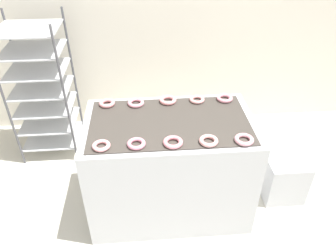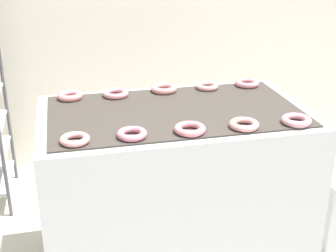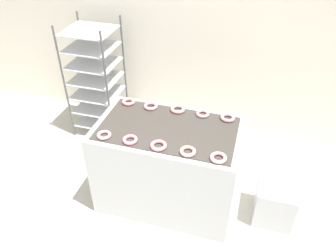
% 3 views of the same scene
% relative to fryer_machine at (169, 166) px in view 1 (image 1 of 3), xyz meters
% --- Properties ---
extents(wall_back, '(8.00, 0.05, 2.80)m').
position_rel_fryer_machine_xyz_m(wall_back, '(-0.00, 1.47, 0.93)').
color(wall_back, silver).
rests_on(wall_back, ground_plane).
extents(fryer_machine, '(1.36, 0.81, 0.94)m').
position_rel_fryer_machine_xyz_m(fryer_machine, '(0.00, 0.00, 0.00)').
color(fryer_machine, '#B7BABF').
rests_on(fryer_machine, ground_plane).
extents(baking_rack_cart, '(0.60, 0.56, 1.51)m').
position_rel_fryer_machine_xyz_m(baking_rack_cart, '(-1.25, 0.98, 0.30)').
color(baking_rack_cart, '#4C4C51').
rests_on(baking_rack_cart, ground_plane).
extents(glaze_bin, '(0.37, 0.39, 0.43)m').
position_rel_fryer_machine_xyz_m(glaze_bin, '(1.09, 0.06, -0.25)').
color(glaze_bin, '#B7BABF').
rests_on(glaze_bin, ground_plane).
extents(donut_near_leftmost, '(0.13, 0.13, 0.03)m').
position_rel_fryer_machine_xyz_m(donut_near_leftmost, '(-0.51, -0.28, 0.49)').
color(donut_near_leftmost, pink).
rests_on(donut_near_leftmost, fryer_machine).
extents(donut_near_left, '(0.13, 0.13, 0.03)m').
position_rel_fryer_machine_xyz_m(donut_near_left, '(-0.26, -0.28, 0.49)').
color(donut_near_left, '#D07D90').
rests_on(donut_near_left, fryer_machine).
extents(donut_near_center, '(0.14, 0.14, 0.03)m').
position_rel_fryer_machine_xyz_m(donut_near_center, '(-0.00, -0.29, 0.49)').
color(donut_near_center, '#DA7F89').
rests_on(donut_near_center, fryer_machine).
extents(donut_near_right, '(0.14, 0.14, 0.03)m').
position_rel_fryer_machine_xyz_m(donut_near_right, '(0.26, -0.29, 0.49)').
color(donut_near_right, '#D5918E').
rests_on(donut_near_right, fryer_machine).
extents(donut_near_rightmost, '(0.14, 0.14, 0.03)m').
position_rel_fryer_machine_xyz_m(donut_near_rightmost, '(0.51, -0.30, 0.49)').
color(donut_near_rightmost, '#D28E99').
rests_on(donut_near_rightmost, fryer_machine).
extents(donut_far_leftmost, '(0.13, 0.13, 0.03)m').
position_rel_fryer_machine_xyz_m(donut_far_leftmost, '(-0.51, 0.29, 0.49)').
color(donut_far_leftmost, '#DD8789').
rests_on(donut_far_leftmost, fryer_machine).
extents(donut_far_left, '(0.14, 0.14, 0.03)m').
position_rel_fryer_machine_xyz_m(donut_far_left, '(-0.26, 0.28, 0.49)').
color(donut_far_left, pink).
rests_on(donut_far_left, fryer_machine).
extents(donut_far_center, '(0.15, 0.15, 0.04)m').
position_rel_fryer_machine_xyz_m(donut_far_center, '(0.01, 0.30, 0.49)').
color(donut_far_center, pink).
rests_on(donut_far_center, fryer_machine).
extents(donut_far_right, '(0.13, 0.13, 0.03)m').
position_rel_fryer_machine_xyz_m(donut_far_right, '(0.26, 0.30, 0.49)').
color(donut_far_right, pink).
rests_on(donut_far_right, fryer_machine).
extents(donut_far_rightmost, '(0.14, 0.14, 0.03)m').
position_rel_fryer_machine_xyz_m(donut_far_rightmost, '(0.51, 0.30, 0.49)').
color(donut_far_rightmost, pink).
rests_on(donut_far_rightmost, fryer_machine).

